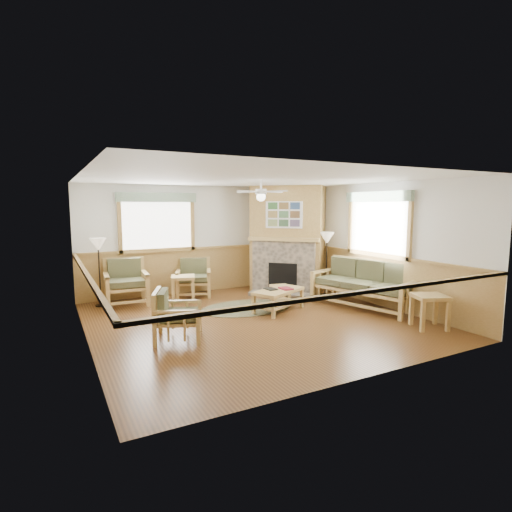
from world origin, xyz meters
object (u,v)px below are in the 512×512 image
sofa (364,284)px  armchair_back_right (194,278)px  end_table_chairs (183,288)px  end_table_sofa (429,311)px  footstool (280,293)px  floor_lamp_right (326,264)px  armchair_back_left (126,282)px  coffee_table (278,300)px  armchair_left (178,315)px  floor_lamp_left (99,272)px

sofa → armchair_back_right: 4.03m
end_table_chairs → end_table_sofa: size_ratio=0.97×
footstool → floor_lamp_right: floor_lamp_right is taller
armchair_back_left → end_table_chairs: armchair_back_left is taller
armchair_back_left → coffee_table: size_ratio=0.88×
floor_lamp_right → sofa: bearing=-90.0°
armchair_back_right → coffee_table: (1.11, -2.20, -0.22)m
footstool → end_table_chairs: bearing=153.2°
sofa → footstool: 1.90m
armchair_back_right → end_table_sofa: (2.91, -4.49, -0.15)m
armchair_left → floor_lamp_right: 4.46m
footstool → floor_lamp_left: (-3.77, 1.43, 0.58)m
sofa → armchair_left: size_ratio=2.65×
armchair_back_right → floor_lamp_right: floor_lamp_right is taller
footstool → floor_lamp_right: bearing=-2.3°
footstool → floor_lamp_left: 4.07m
sofa → armchair_back_left: bearing=-137.0°
end_table_chairs → floor_lamp_left: bearing=166.8°
footstool → coffee_table: bearing=-123.7°
coffee_table → footstool: 0.93m
sofa → footstool: size_ratio=5.39×
sofa → footstool: (-1.29, 1.36, -0.33)m
coffee_table → floor_lamp_left: floor_lamp_left is taller
floor_lamp_right → armchair_back_right: bearing=153.0°
armchair_left → end_table_chairs: bearing=2.6°
sofa → floor_lamp_left: bearing=-135.0°
armchair_back_right → end_table_chairs: bearing=-113.4°
armchair_left → sofa: bearing=-65.9°
armchair_back_right → footstool: (1.62, -1.43, -0.28)m
sofa → footstool: sofa is taller
sofa → armchair_back_right: (-2.91, 2.79, -0.05)m
armchair_left → floor_lamp_right: (4.19, 1.47, 0.37)m
armchair_back_left → coffee_table: 3.45m
armchair_left → coffee_table: armchair_left is taller
footstool → floor_lamp_left: size_ratio=0.27×
armchair_back_left → footstool: 3.51m
armchair_back_right → armchair_left: 3.22m
sofa → armchair_left: sofa is taller
footstool → sofa: bearing=-46.6°
floor_lamp_left → floor_lamp_right: bearing=-16.3°
armchair_left → floor_lamp_left: 3.09m
armchair_left → footstool: (2.91, 1.52, -0.24)m
coffee_table → end_table_sofa: 2.91m
armchair_back_right → footstool: 2.18m
coffee_table → floor_lamp_right: 2.02m
end_table_chairs → armchair_left: bearing=-109.3°
coffee_table → armchair_left: bearing=172.5°
end_table_sofa → end_table_chairs: bearing=129.0°
sofa → coffee_table: sofa is taller
armchair_left → floor_lamp_left: size_ratio=0.55×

